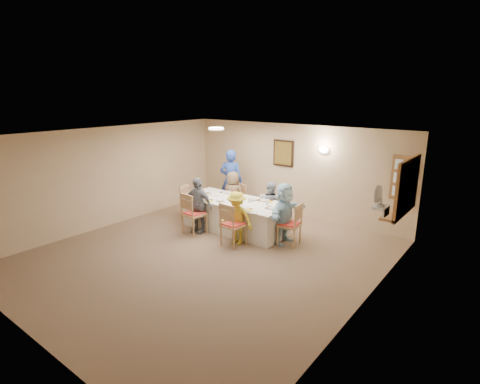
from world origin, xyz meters
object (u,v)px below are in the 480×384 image
Objects in this scene: chair_left_end at (190,202)px; chair_front_right at (233,224)px; chair_back_right at (273,207)px; condiment_ketchup at (235,195)px; diner_right_end at (285,214)px; serving_hatch at (407,187)px; chair_right_end at (289,224)px; diner_front_right at (237,218)px; chair_front_left at (194,213)px; diner_back_left at (233,195)px; dining_table at (235,215)px; desk_fan at (380,198)px; diner_front_left at (198,205)px; caregiver at (231,181)px; chair_back_left at (236,201)px; diner_back_right at (270,205)px.

chair_front_right is at bearing -116.46° from chair_left_end.
condiment_ketchup is (-0.62, -0.75, 0.37)m from chair_back_right.
diner_right_end is at bearing -2.06° from condiment_ketchup.
diner_right_end is (-2.29, -0.82, -0.80)m from serving_hatch.
diner_front_right is (-0.95, -0.68, 0.12)m from chair_right_end.
chair_front_right is 2.29m from chair_left_end.
diner_right_end reaches higher than chair_back_right.
serving_hatch is 1.46× the size of chair_back_right.
diner_back_left is at bearing -83.74° from chair_front_left.
serving_hatch is at bearing 16.72° from diner_front_right.
diner_front_right is (-3.11, -1.50, -0.90)m from serving_hatch.
diner_front_right is at bearing 120.54° from diner_back_left.
dining_table is 1.55m from chair_right_end.
desk_fan is at bearing -101.89° from chair_left_end.
dining_table is at bearing 122.36° from diner_front_right.
diner_right_end reaches higher than diner_front_left.
chair_front_left is 0.76× the size of diner_front_left.
diner_right_end is 0.79× the size of caregiver.
dining_table is 2.66× the size of chair_back_right.
dining_table is 3.03× the size of chair_back_left.
diner_back_left is 1.81m from diner_front_right.
chair_back_left is 1.24m from chair_left_end.
diner_back_left reaches higher than chair_left_end.
desk_fan is 4.99m from caregiver.
chair_left_end is (-0.95, -0.80, -0.01)m from chair_back_left.
dining_table is 0.96m from diner_front_left.
diner_front_left reaches higher than chair_back_right.
diner_back_left is (0.00, -0.12, 0.19)m from chair_back_left.
diner_front_left is at bearing -128.20° from condiment_ketchup.
diner_right_end reaches higher than diner_back_left.
chair_right_end reaches higher than dining_table.
chair_back_left is at bearing 68.84° from diner_right_end.
caregiver reaches higher than chair_right_end.
chair_back_right is at bearing -75.64° from chair_left_end.
serving_hatch is 1.36m from desk_fan.
diner_front_right is at bearing 108.66° from caregiver.
chair_left_end is at bearing -16.49° from chair_front_right.
diner_front_left is (-4.20, -0.15, -0.87)m from desk_fan.
caregiver is at bearing 65.48° from diner_right_end.
chair_left_end is 3.10m from chair_right_end.
diner_front_left is at bearing -122.48° from chair_back_right.
desk_fan reaches higher than chair_left_end.
chair_left_end reaches higher than dining_table.
chair_right_end is at bearing 145.40° from diner_back_right.
diner_back_left is 1.06× the size of diner_front_right.
caregiver reaches higher than chair_left_end.
chair_back_right is 1.48m from diner_front_right.
diner_back_right is 4.90× the size of condiment_ketchup.
condiment_ketchup is (0.58, -0.75, 0.43)m from chair_back_left.
desk_fan is 0.17× the size of caregiver.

